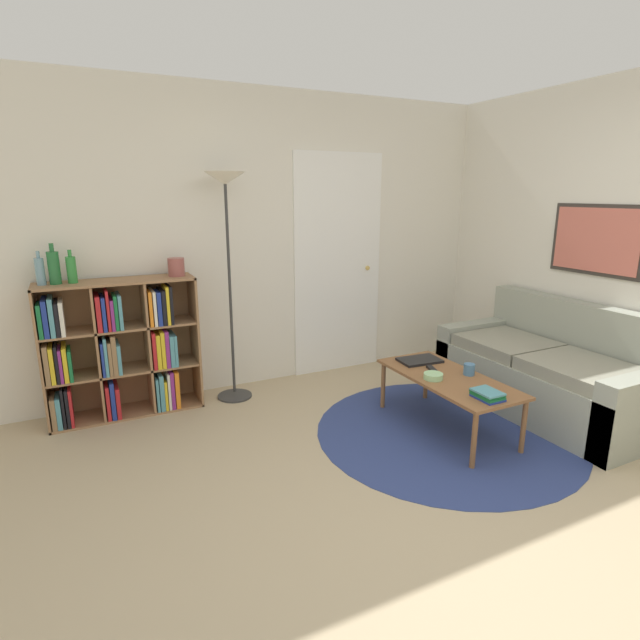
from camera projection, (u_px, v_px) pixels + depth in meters
name	position (u px, v px, depth m)	size (l,w,h in m)	color
ground_plane	(462.00, 534.00, 2.60)	(14.00, 14.00, 0.00)	tan
wall_back	(279.00, 243.00, 4.53)	(7.22, 0.11, 2.60)	silver
wall_right	(562.00, 244.00, 4.30)	(0.08, 5.55, 2.60)	silver
rug	(447.00, 432.00, 3.71)	(1.93, 1.93, 0.01)	navy
bookshelf	(118.00, 349.00, 3.90)	(1.15, 0.34, 1.08)	#936B47
floor_lamp	(226.00, 212.00, 3.97)	(0.32, 0.32, 1.89)	#333333
couch	(551.00, 374.00, 4.07)	(0.84, 1.72, 0.86)	gray
coffee_table	(448.00, 382.00, 3.69)	(0.52, 1.13, 0.41)	brown
laptop	(420.00, 360.00, 4.01)	(0.34, 0.24, 0.02)	black
bowl	(433.00, 376.00, 3.63)	(0.14, 0.14, 0.04)	#9ED193
book_stack_on_table	(488.00, 395.00, 3.28)	(0.15, 0.20, 0.05)	navy
cup	(469.00, 369.00, 3.70)	(0.08, 0.08, 0.08)	teal
remote	(432.00, 369.00, 3.80)	(0.09, 0.16, 0.02)	black
bottle_left	(40.00, 271.00, 3.56)	(0.06, 0.06, 0.24)	#6B93A3
bottle_middle	(54.00, 267.00, 3.60)	(0.08, 0.08, 0.30)	#236633
bottle_right	(72.00, 269.00, 3.65)	(0.07, 0.07, 0.24)	#2D8438
vase_on_shelf	(176.00, 267.00, 3.96)	(0.13, 0.13, 0.14)	#934C47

